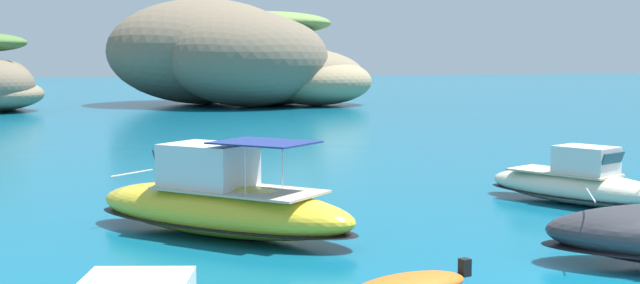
{
  "coord_description": "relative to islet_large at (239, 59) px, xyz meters",
  "views": [
    {
      "loc": [
        -11.26,
        -13.79,
        4.64
      ],
      "look_at": [
        -1.15,
        19.39,
        1.15
      ],
      "focal_mm": 46.87,
      "sensor_mm": 36.0,
      "label": 1
    }
  ],
  "objects": [
    {
      "name": "motorboat_cream",
      "position": [
        -1.02,
        -59.21,
        -3.97
      ],
      "size": [
        4.45,
        6.51,
        1.87
      ],
      "color": "beige",
      "rests_on": "ground"
    },
    {
      "name": "islet_large",
      "position": [
        0.0,
        0.0,
        0.0
      ],
      "size": [
        30.18,
        27.66,
        10.61
      ],
      "color": "#756651",
      "rests_on": "ground"
    },
    {
      "name": "motorboat_yellow",
      "position": [
        -12.77,
        -60.57,
        -3.79
      ],
      "size": [
        7.28,
        7.61,
        2.54
      ],
      "color": "yellow",
      "rests_on": "ground"
    }
  ]
}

